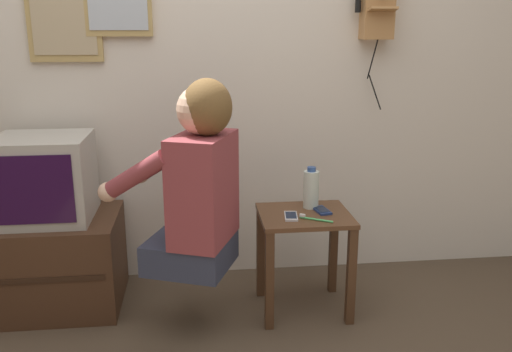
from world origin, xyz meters
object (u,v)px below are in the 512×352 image
Objects in this scene: television at (44,178)px; framed_picture at (63,11)px; cell_phone_spare at (322,210)px; water_bottle at (311,189)px; cell_phone_held at (291,216)px; toothbrush at (314,219)px; person at (197,181)px.

television is 0.84m from framed_picture.
cell_phone_spare is 0.63× the size of water_bottle.
television is 1.31m from water_bottle.
television is 3.38× the size of cell_phone_held.
cell_phone_held is (1.08, -0.52, -0.95)m from framed_picture.
cell_phone_spare is (1.34, -0.18, -0.16)m from television.
framed_picture is at bearing 94.78° from toothbrush.
person is at bearing 124.38° from toothbrush.
person is at bearing -161.90° from cell_phone_held.
television is (-0.74, 0.33, -0.05)m from person.
framed_picture reaches higher than toothbrush.
person reaches higher than water_bottle.
cell_phone_held is at bearing -11.65° from television.
cell_phone_spare is at bearing -58.82° from water_bottle.
person is 1.96× the size of television.
television is 0.89× the size of framed_picture.
television is 3.03× the size of toothbrush.
person is 5.95× the size of toothbrush.
framed_picture is at bearing 161.27° from cell_phone_held.
person is at bearing -43.58° from framed_picture.
cell_phone_held is 0.98× the size of cell_phone_spare.
person is 0.49m from cell_phone_held.
television is at bearing 175.51° from cell_phone_held.
framed_picture is 3.75× the size of cell_phone_spare.
cell_phone_spare is at bearing -7.44° from television.
framed_picture is at bearing 149.67° from cell_phone_spare.
television reaches higher than toothbrush.
cell_phone_spare is 0.12m from water_bottle.
framed_picture is at bearing 67.99° from person.
framed_picture is 3.42× the size of toothbrush.
toothbrush reaches higher than cell_phone_held.
cell_phone_spare is at bearing -20.14° from framed_picture.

